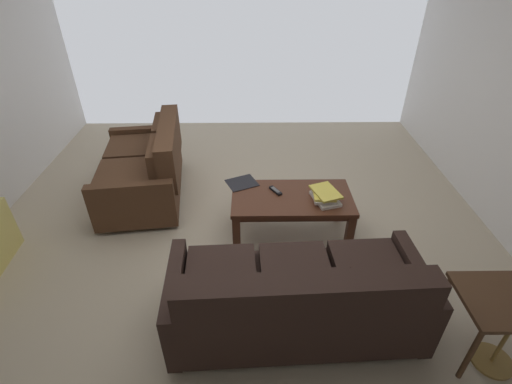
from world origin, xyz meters
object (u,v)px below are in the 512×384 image
at_px(end_table, 496,307).
at_px(loose_magazine, 242,183).
at_px(book_stack, 325,196).
at_px(tv_remote, 276,191).
at_px(coffee_table, 292,203).
at_px(loveseat_near, 147,168).
at_px(sofa_main, 298,299).

distance_m(end_table, loose_magazine, 2.26).
relative_size(book_stack, tv_remote, 2.12).
bearing_deg(loose_magazine, book_stack, -135.54).
bearing_deg(coffee_table, loveseat_near, -25.66).
bearing_deg(loose_magazine, end_table, -155.56).
relative_size(end_table, loose_magazine, 1.92).
bearing_deg(sofa_main, loose_magazine, -72.62).
bearing_deg(book_stack, loveseat_near, -23.66).
height_order(end_table, tv_remote, end_table).
relative_size(tv_remote, loose_magazine, 0.58).
xyz_separation_m(loveseat_near, tv_remote, (-1.39, 0.66, 0.13)).
bearing_deg(loveseat_near, coffee_table, 154.34).
relative_size(book_stack, loose_magazine, 1.22).
bearing_deg(loose_magazine, coffee_table, -140.70).
distance_m(loveseat_near, end_table, 3.41).
relative_size(sofa_main, tv_remote, 11.58).
distance_m(sofa_main, loveseat_near, 2.36).
height_order(tv_remote, loose_magazine, tv_remote).
distance_m(coffee_table, book_stack, 0.32).
height_order(sofa_main, tv_remote, sofa_main).
xyz_separation_m(loveseat_near, book_stack, (-1.83, 0.80, 0.17)).
bearing_deg(end_table, book_stack, -51.88).
bearing_deg(sofa_main, loveseat_near, -51.00).
height_order(sofa_main, loveseat_near, loveseat_near).
relative_size(end_table, book_stack, 1.58).
bearing_deg(loveseat_near, sofa_main, 129.00).
height_order(coffee_table, tv_remote, tv_remote).
xyz_separation_m(loveseat_near, coffee_table, (-1.54, 0.74, 0.05)).
bearing_deg(sofa_main, end_table, 172.81).
height_order(sofa_main, coffee_table, sofa_main).
bearing_deg(coffee_table, tv_remote, -29.06).
bearing_deg(end_table, tv_remote, -44.20).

